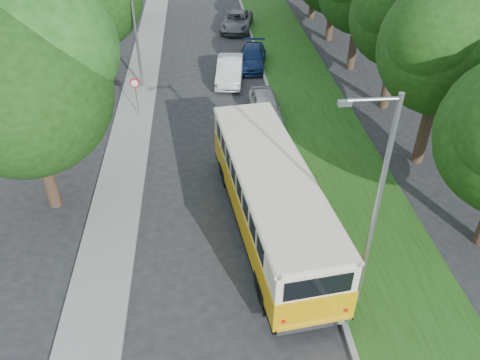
{
  "coord_description": "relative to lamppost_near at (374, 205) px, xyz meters",
  "views": [
    {
      "loc": [
        -0.74,
        -12.96,
        13.14
      ],
      "look_at": [
        0.67,
        3.06,
        1.5
      ],
      "focal_mm": 35.0,
      "sensor_mm": 36.0,
      "label": 1
    }
  ],
  "objects": [
    {
      "name": "ground",
      "position": [
        -4.21,
        2.5,
        -4.37
      ],
      "size": [
        120.0,
        120.0,
        0.0
      ],
      "primitive_type": "plane",
      "color": "#252528",
      "rests_on": "ground"
    },
    {
      "name": "curb",
      "position": [
        -0.61,
        7.5,
        -4.29
      ],
      "size": [
        0.2,
        70.0,
        0.15
      ],
      "primitive_type": "cube",
      "color": "gray",
      "rests_on": "ground"
    },
    {
      "name": "grass_verge",
      "position": [
        1.74,
        7.5,
        -4.3
      ],
      "size": [
        4.5,
        70.0,
        0.13
      ],
      "primitive_type": "cube",
      "color": "#204512",
      "rests_on": "ground"
    },
    {
      "name": "sidewalk",
      "position": [
        -9.01,
        7.5,
        -4.31
      ],
      "size": [
        2.2,
        70.0,
        0.12
      ],
      "primitive_type": "cube",
      "color": "gray",
      "rests_on": "ground"
    },
    {
      "name": "lamppost_near",
      "position": [
        0.0,
        0.0,
        0.0
      ],
      "size": [
        1.71,
        0.16,
        8.0
      ],
      "color": "gray",
      "rests_on": "ground"
    },
    {
      "name": "lamppost_far",
      "position": [
        -8.91,
        18.5,
        -0.25
      ],
      "size": [
        1.71,
        0.16,
        7.5
      ],
      "color": "gray",
      "rests_on": "ground"
    },
    {
      "name": "warning_sign",
      "position": [
        -8.71,
        14.48,
        -2.66
      ],
      "size": [
        0.56,
        0.1,
        2.5
      ],
      "color": "gray",
      "rests_on": "ground"
    },
    {
      "name": "vintage_bus",
      "position": [
        -2.45,
        3.99,
        -2.75
      ],
      "size": [
        4.11,
        11.15,
        3.23
      ],
      "primitive_type": null,
      "rotation": [
        0.0,
        0.0,
        0.12
      ],
      "color": "#F0AE07",
      "rests_on": "ground"
    },
    {
      "name": "car_silver",
      "position": [
        -1.32,
        13.8,
        -3.64
      ],
      "size": [
        1.75,
        4.29,
        1.46
      ],
      "primitive_type": "imported",
      "rotation": [
        0.0,
        0.0,
        0.01
      ],
      "color": "#AFAEB3",
      "rests_on": "ground"
    },
    {
      "name": "car_white",
      "position": [
        -3.02,
        19.14,
        -3.6
      ],
      "size": [
        2.24,
        4.86,
        1.54
      ],
      "primitive_type": "imported",
      "rotation": [
        0.0,
        0.0,
        -0.13
      ],
      "color": "white",
      "rests_on": "ground"
    },
    {
      "name": "car_blue",
      "position": [
        -1.24,
        21.59,
        -3.7
      ],
      "size": [
        2.67,
        4.88,
        1.34
      ],
      "primitive_type": "imported",
      "rotation": [
        0.0,
        0.0,
        -0.18
      ],
      "color": "navy",
      "rests_on": "ground"
    },
    {
      "name": "car_grey",
      "position": [
        -1.66,
        29.8,
        -3.64
      ],
      "size": [
        3.42,
        5.62,
        1.46
      ],
      "primitive_type": "imported",
      "rotation": [
        0.0,
        0.0,
        -0.2
      ],
      "color": "#5A5E62",
      "rests_on": "ground"
    }
  ]
}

